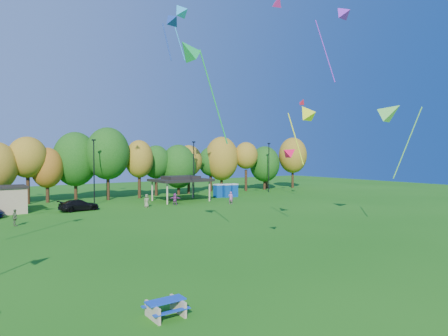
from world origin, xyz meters
TOP-DOWN VIEW (x-y plane):
  - ground at (0.00, 0.00)m, footprint 160.00×160.00m
  - tree_line at (-1.03, 45.51)m, footprint 93.57×10.55m
  - lamp_posts at (2.00, 40.00)m, footprint 64.50×0.25m
  - pavilion at (14.00, 37.00)m, footprint 8.20×6.20m
  - porta_potties at (22.63, 37.54)m, footprint 3.75×1.91m
  - picnic_table at (-6.96, -0.30)m, footprint 1.71×1.42m
  - car_d at (-1.37, 35.02)m, footprint 5.09×2.59m
  - far_person_2 at (18.06, 29.80)m, footprint 0.76×0.76m
  - far_person_3 at (-9.37, 27.69)m, footprint 0.62×1.04m
  - far_person_4 at (6.83, 33.17)m, footprint 0.91×0.64m
  - far_person_5 at (11.13, 33.40)m, footprint 1.53×1.31m
  - kite_0 at (20.56, 12.89)m, footprint 1.80×4.96m
  - kite_1 at (11.10, 8.85)m, footprint 1.81×3.50m
  - kite_2 at (-0.73, 8.57)m, footprint 4.40×1.58m
  - kite_5 at (20.91, 6.96)m, footprint 2.80×4.86m
  - kite_6 at (30.12, 27.84)m, footprint 1.18×1.49m
  - kite_7 at (2.70, 17.98)m, footprint 1.65×2.94m
  - kite_8 at (7.60, 25.26)m, footprint 2.46×4.07m
  - kite_12 at (14.60, 16.39)m, footprint 1.63×1.92m
  - kite_15 at (4.75, 4.13)m, footprint 1.27×1.08m

SIDE VIEW (x-z plane):
  - ground at x=0.00m, z-range 0.00..0.00m
  - picnic_table at x=-6.96m, z-range 0.06..0.80m
  - car_d at x=-1.37m, z-range 0.00..1.41m
  - far_person_5 at x=11.13m, z-range 0.00..1.66m
  - far_person_3 at x=-9.37m, z-range 0.00..1.66m
  - far_person_4 at x=6.83m, z-range 0.00..1.75m
  - far_person_2 at x=18.06m, z-range 0.00..1.78m
  - porta_potties at x=22.63m, z-range 0.01..2.19m
  - pavilion at x=14.00m, z-range 1.34..5.11m
  - lamp_posts at x=2.00m, z-range 0.36..9.45m
  - tree_line at x=-1.03m, z-range 0.34..11.49m
  - kite_15 at x=4.75m, z-range 6.61..7.75m
  - kite_1 at x=11.10m, z-range 7.86..13.47m
  - kite_5 at x=20.91m, z-range 7.21..15.09m
  - kite_2 at x=-0.73m, z-range 10.45..17.95m
  - kite_6 at x=30.12m, z-range 14.40..15.76m
  - kite_7 at x=2.70m, z-range 17.29..21.90m
  - kite_0 at x=20.56m, z-range 18.06..26.51m
  - kite_12 at x=14.60m, z-range 22.52..24.18m
  - kite_8 at x=7.60m, z-range 20.25..26.92m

